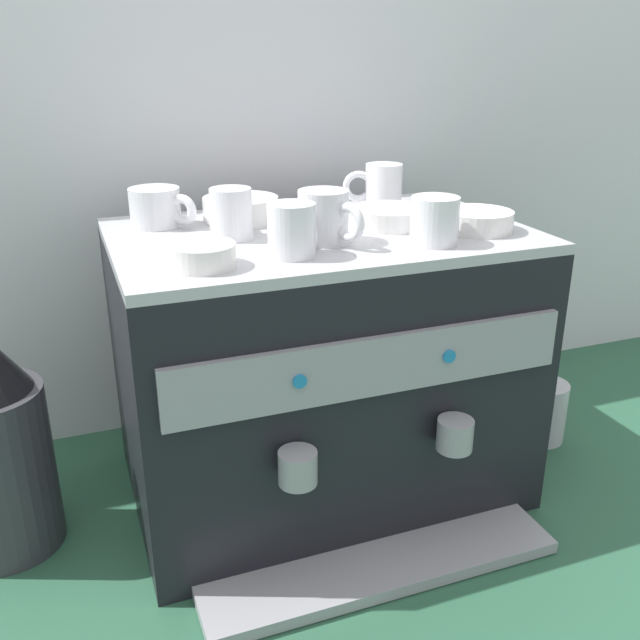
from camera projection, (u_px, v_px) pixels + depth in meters
name	position (u px, v px, depth m)	size (l,w,h in m)	color
ground_plane	(320.00, 480.00, 1.32)	(4.00, 4.00, 0.00)	#28563D
tiled_backsplash_wall	(260.00, 188.00, 1.44)	(2.80, 0.03, 0.98)	silver
espresso_machine	(321.00, 366.00, 1.23)	(0.67, 0.54, 0.48)	black
ceramic_cup_0	(435.00, 220.00, 1.06)	(0.08, 0.11, 0.07)	white
ceramic_cup_1	(231.00, 213.00, 1.09)	(0.06, 0.11, 0.08)	white
ceramic_cup_2	(157.00, 207.00, 1.16)	(0.10, 0.10, 0.06)	white
ceramic_cup_3	(325.00, 217.00, 1.06)	(0.08, 0.12, 0.08)	white
ceramic_cup_4	(381.00, 186.00, 1.29)	(0.11, 0.07, 0.08)	white
ceramic_cup_5	(293.00, 229.00, 1.00)	(0.09, 0.09, 0.08)	white
ceramic_bowl_0	(241.00, 210.00, 1.20)	(0.13, 0.13, 0.04)	white
ceramic_bowl_1	(477.00, 221.00, 1.14)	(0.12, 0.12, 0.03)	white
ceramic_bowl_2	(390.00, 217.00, 1.17)	(0.12, 0.12, 0.03)	white
ceramic_bowl_3	(202.00, 256.00, 0.95)	(0.09, 0.09, 0.03)	white
milk_pitcher	(541.00, 411.00, 1.44)	(0.10, 0.10, 0.12)	#B7B7BC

